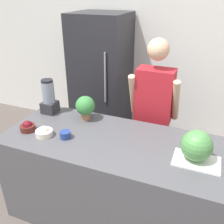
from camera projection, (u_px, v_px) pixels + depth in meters
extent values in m
cube|color=white|center=(157.00, 52.00, 3.48)|extent=(8.00, 0.06, 2.60)
cube|color=#4C4C51|center=(110.00, 179.00, 2.40)|extent=(1.93, 0.85, 0.90)
cube|color=#232328|center=(102.00, 81.00, 3.55)|extent=(0.72, 0.70, 1.83)
cylinder|color=gray|center=(105.00, 78.00, 3.09)|extent=(0.02, 0.02, 0.64)
cube|color=#4C608C|center=(150.00, 150.00, 2.92)|extent=(0.29, 0.18, 0.81)
cube|color=#B21E28|center=(155.00, 95.00, 2.61)|extent=(0.38, 0.22, 0.57)
sphere|color=#DBAD89|center=(158.00, 49.00, 2.40)|extent=(0.22, 0.22, 0.22)
cylinder|color=#DBAD89|center=(133.00, 94.00, 2.66)|extent=(0.07, 0.23, 0.48)
cylinder|color=#DBAD89|center=(176.00, 101.00, 2.51)|extent=(0.07, 0.23, 0.48)
cube|color=white|center=(196.00, 161.00, 1.91)|extent=(0.35, 0.23, 0.01)
sphere|color=#4C8C47|center=(197.00, 146.00, 1.88)|extent=(0.24, 0.24, 0.24)
cylinder|color=#511E19|center=(28.00, 128.00, 2.32)|extent=(0.14, 0.14, 0.06)
sphere|color=maroon|center=(27.00, 125.00, 2.31)|extent=(0.09, 0.09, 0.09)
cylinder|color=beige|center=(44.00, 133.00, 2.25)|extent=(0.15, 0.15, 0.05)
sphere|color=white|center=(44.00, 130.00, 2.23)|extent=(0.08, 0.08, 0.08)
cylinder|color=navy|center=(65.00, 135.00, 2.21)|extent=(0.10, 0.10, 0.06)
cube|color=#28282D|center=(50.00, 107.00, 2.65)|extent=(0.15, 0.15, 0.12)
cylinder|color=gray|center=(48.00, 92.00, 2.58)|extent=(0.13, 0.13, 0.22)
cylinder|color=black|center=(47.00, 81.00, 2.52)|extent=(0.12, 0.12, 0.02)
cylinder|color=#996647|center=(86.00, 116.00, 2.52)|extent=(0.09, 0.09, 0.07)
sphere|color=#387F3D|center=(85.00, 106.00, 2.47)|extent=(0.19, 0.19, 0.19)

